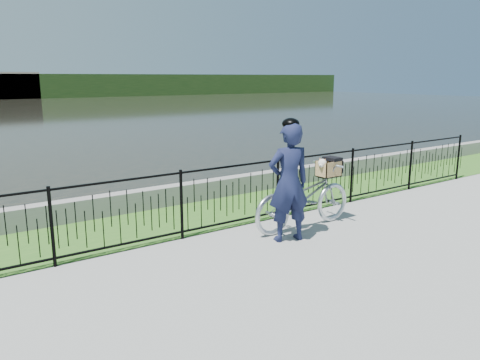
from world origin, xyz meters
TOP-DOWN VIEW (x-y plane):
  - ground at (0.00, 0.00)m, footprint 120.00×120.00m
  - grass_strip at (0.00, 2.60)m, footprint 60.00×2.00m
  - quay_wall at (0.00, 3.60)m, footprint 60.00×0.30m
  - fence at (0.00, 1.60)m, footprint 14.00×0.06m
  - far_building_right at (6.00, 58.50)m, footprint 6.00×3.00m
  - bicycle_rig at (1.02, 0.91)m, footprint 2.10×0.73m
  - cyclist at (0.37, 0.57)m, footprint 0.79×0.62m

SIDE VIEW (x-z plane):
  - ground at x=0.00m, z-range 0.00..0.00m
  - grass_strip at x=0.00m, z-range 0.00..0.01m
  - quay_wall at x=0.00m, z-range 0.00..0.40m
  - bicycle_rig at x=1.02m, z-range -0.04..1.16m
  - fence at x=0.00m, z-range 0.00..1.15m
  - cyclist at x=0.37m, z-range -0.01..1.95m
  - far_building_right at x=6.00m, z-range 0.00..3.20m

